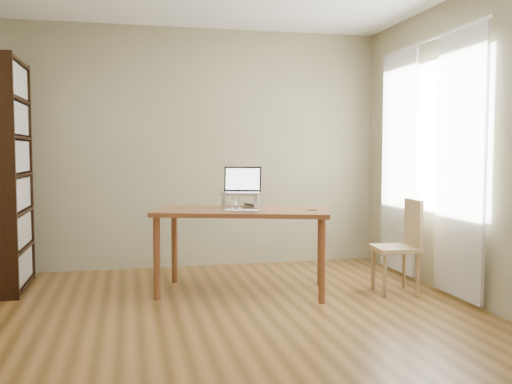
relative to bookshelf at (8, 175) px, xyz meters
name	(u,v)px	position (x,y,z in m)	size (l,w,h in m)	color
room	(242,146)	(1.86, -1.54, 0.25)	(4.04, 4.54, 2.64)	#563A16
bookshelf	(8,175)	(0.00, 0.00, 0.00)	(0.30, 0.90, 2.10)	black
curtains	(426,162)	(3.75, -0.75, 0.12)	(0.03, 1.90, 2.25)	white
desk	(243,219)	(2.06, -0.58, -0.39)	(1.68, 1.19, 0.75)	brown
laptop_stand	(241,199)	(2.06, -0.50, -0.22)	(0.32, 0.25, 0.13)	silver
laptop	(240,187)	(2.06, -0.44, -0.11)	(0.40, 0.38, 0.24)	silver
keyboard	(242,211)	(2.01, -0.80, -0.29)	(0.33, 0.24, 0.02)	silver
coaster	(312,210)	(2.64, -0.81, -0.30)	(0.10, 0.10, 0.01)	brown
cat	(237,202)	(2.02, -0.47, -0.24)	(0.23, 0.47, 0.13)	#484038
chair	(402,243)	(3.45, -0.89, -0.60)	(0.40, 0.40, 0.84)	#A38458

